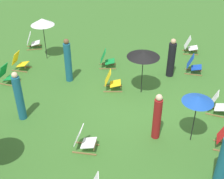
# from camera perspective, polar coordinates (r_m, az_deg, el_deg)

# --- Properties ---
(ground_plane) EXTENTS (40.00, 40.00, 0.00)m
(ground_plane) POSITION_cam_1_polar(r_m,az_deg,el_deg) (11.60, 5.93, -2.28)
(ground_plane) COLOR #386B28
(deckchair_2) EXTENTS (0.64, 0.85, 0.83)m
(deckchair_2) POSITION_cam_1_polar(r_m,az_deg,el_deg) (16.04, -14.90, 8.81)
(deckchair_2) COLOR olive
(deckchair_2) RESTS_ON ground
(deckchair_3) EXTENTS (0.52, 0.79, 0.83)m
(deckchair_3) POSITION_cam_1_polar(r_m,az_deg,el_deg) (12.06, -0.09, 1.56)
(deckchair_3) COLOR olive
(deckchair_3) RESTS_ON ground
(deckchair_4) EXTENTS (0.55, 0.80, 0.83)m
(deckchair_4) POSITION_cam_1_polar(r_m,az_deg,el_deg) (9.36, -5.40, -9.49)
(deckchair_4) COLOR olive
(deckchair_4) RESTS_ON ground
(deckchair_5) EXTENTS (0.60, 0.83, 0.83)m
(deckchair_5) POSITION_cam_1_polar(r_m,az_deg,el_deg) (13.72, 15.15, 4.50)
(deckchair_5) COLOR olive
(deckchair_5) RESTS_ON ground
(deckchair_6) EXTENTS (0.59, 0.83, 0.83)m
(deckchair_6) POSITION_cam_1_polar(r_m,az_deg,el_deg) (14.14, -17.18, 5.04)
(deckchair_6) COLOR olive
(deckchair_6) RESTS_ON ground
(deckchair_9) EXTENTS (0.68, 0.87, 0.83)m
(deckchair_9) POSITION_cam_1_polar(r_m,az_deg,el_deg) (11.41, 19.33, -2.63)
(deckchair_9) COLOR olive
(deckchair_9) RESTS_ON ground
(deckchair_11) EXTENTS (0.52, 0.79, 0.83)m
(deckchair_11) POSITION_cam_1_polar(r_m,az_deg,el_deg) (13.71, -1.06, 5.71)
(deckchair_11) COLOR olive
(deckchair_11) RESTS_ON ground
(deckchair_12) EXTENTS (0.52, 0.79, 0.83)m
(deckchair_12) POSITION_cam_1_polar(r_m,az_deg,el_deg) (15.51, 14.61, 8.00)
(deckchair_12) COLOR olive
(deckchair_12) RESTS_ON ground
(deckchair_13) EXTENTS (0.64, 0.85, 0.83)m
(deckchair_13) POSITION_cam_1_polar(r_m,az_deg,el_deg) (13.26, -19.28, 2.66)
(deckchair_13) COLOR olive
(deckchair_13) RESTS_ON ground
(umbrella_0) EXTENTS (1.25, 1.25, 1.83)m
(umbrella_0) POSITION_cam_1_polar(r_m,az_deg,el_deg) (11.27, 5.98, 6.74)
(umbrella_0) COLOR black
(umbrella_0) RESTS_ON ground
(umbrella_2) EXTENTS (0.95, 0.95, 1.72)m
(umbrella_2) POSITION_cam_1_polar(r_m,az_deg,el_deg) (9.22, 16.02, -1.77)
(umbrella_2) COLOR black
(umbrella_2) RESTS_ON ground
(umbrella_3) EXTENTS (1.07, 1.07, 2.00)m
(umbrella_3) POSITION_cam_1_polar(r_m,az_deg,el_deg) (14.23, -13.08, 12.40)
(umbrella_3) COLOR black
(umbrella_3) RESTS_ON ground
(person_0) EXTENTS (0.39, 0.39, 1.87)m
(person_0) POSITION_cam_1_polar(r_m,az_deg,el_deg) (10.69, -17.23, -1.39)
(person_0) COLOR #195972
(person_0) RESTS_ON ground
(person_1) EXTENTS (0.36, 0.36, 1.66)m
(person_1) POSITION_cam_1_polar(r_m,az_deg,el_deg) (9.57, 8.55, -5.26)
(person_1) COLOR maroon
(person_1) RESTS_ON ground
(person_2) EXTENTS (0.41, 0.41, 1.90)m
(person_2) POSITION_cam_1_polar(r_m,az_deg,el_deg) (12.54, -8.35, 5.32)
(person_2) COLOR #195972
(person_2) RESTS_ON ground
(person_3) EXTENTS (0.45, 0.45, 1.76)m
(person_3) POSITION_cam_1_polar(r_m,az_deg,el_deg) (8.61, 20.53, -12.39)
(person_3) COLOR #195972
(person_3) RESTS_ON ground
(person_4) EXTENTS (0.35, 0.35, 1.73)m
(person_4) POSITION_cam_1_polar(r_m,az_deg,el_deg) (13.06, 11.19, 5.75)
(person_4) COLOR black
(person_4) RESTS_ON ground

